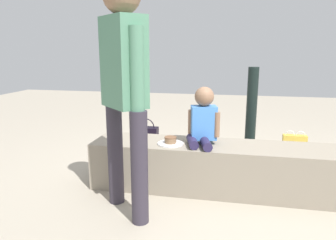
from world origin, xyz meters
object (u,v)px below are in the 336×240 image
adult_standing (124,78)px  water_bottle_near_gift (221,148)px  gift_bag (294,146)px  party_cup_red (187,163)px  child_seated (203,119)px  handbag_black_leather (146,136)px  cake_box_white (150,154)px  cake_plate (171,142)px

adult_standing → water_bottle_near_gift: 1.81m
gift_bag → party_cup_red: bearing=-153.7°
water_bottle_near_gift → child_seated: bearing=-98.3°
handbag_black_leather → cake_box_white: bearing=-70.2°
child_seated → adult_standing: size_ratio=0.29×
party_cup_red → handbag_black_leather: bearing=133.7°
gift_bag → cake_box_white: bearing=-164.4°
gift_bag → cake_box_white: (-1.57, -0.44, -0.06)m
adult_standing → handbag_black_leather: adult_standing is taller
child_seated → cake_box_white: child_seated is taller
adult_standing → water_bottle_near_gift: size_ratio=8.02×
water_bottle_near_gift → party_cup_red: (-0.33, -0.44, -0.05)m
cake_plate → cake_box_white: 0.84m
gift_bag → party_cup_red: (-1.14, -0.56, -0.08)m
child_seated → adult_standing: adult_standing is taller
water_bottle_near_gift → party_cup_red: 0.56m
adult_standing → gift_bag: bearing=47.0°
child_seated → handbag_black_leather: 1.47m
cake_plate → handbag_black_leather: bearing=114.8°
child_seated → cake_plate: size_ratio=2.16×
party_cup_red → cake_box_white: (-0.43, 0.13, 0.02)m
child_seated → cake_box_white: 1.03m
gift_bag → party_cup_red: size_ratio=3.19×
child_seated → party_cup_red: bearing=112.5°
party_cup_red → handbag_black_leather: size_ratio=0.27×
child_seated → water_bottle_near_gift: 1.07m
cake_box_white → cake_plate: bearing=-61.6°
child_seated → cake_box_white: (-0.62, 0.60, -0.55)m
adult_standing → handbag_black_leather: size_ratio=4.68×
adult_standing → handbag_black_leather: 1.87m
adult_standing → water_bottle_near_gift: adult_standing is taller
water_bottle_near_gift → cake_box_white: bearing=-157.2°
party_cup_red → cake_plate: bearing=-97.0°
adult_standing → handbag_black_leather: bearing=100.7°
adult_standing → cake_box_white: (-0.12, 1.11, -0.93)m
cake_plate → handbag_black_leather: cake_plate is taller
child_seated → gift_bag: size_ratio=1.60×
water_bottle_near_gift → party_cup_red: size_ratio=2.18×
cake_plate → water_bottle_near_gift: cake_plate is taller
adult_standing → party_cup_red: size_ratio=17.51×
adult_standing → cake_box_white: size_ratio=5.33×
child_seated → gift_bag: 1.49m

